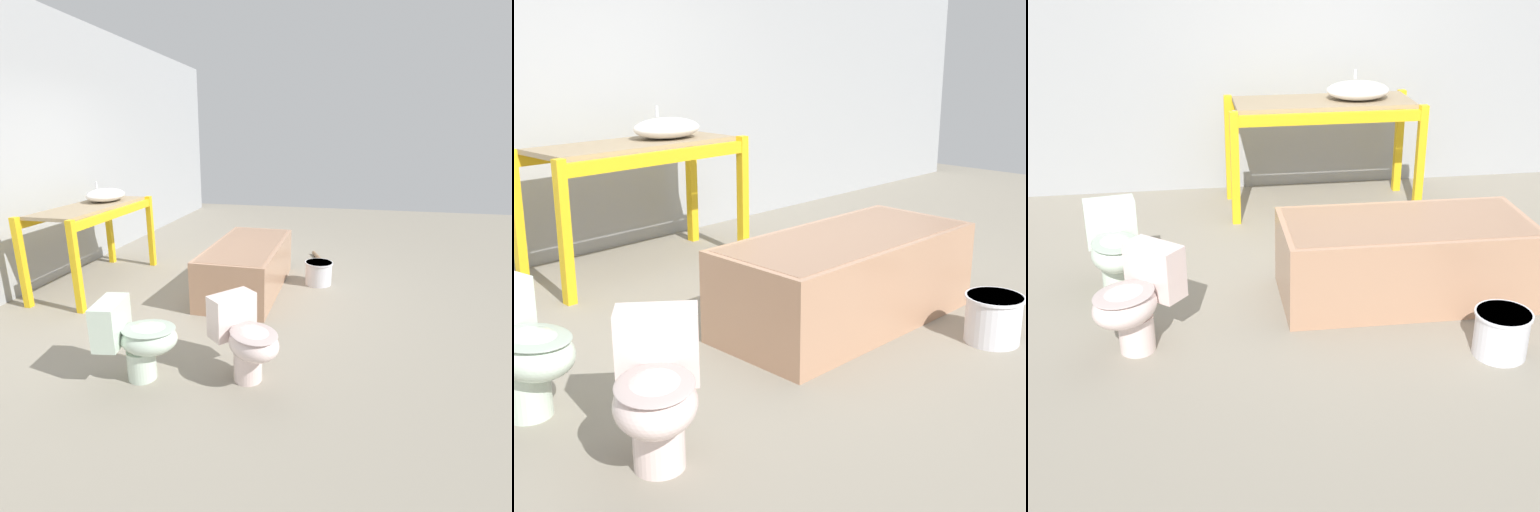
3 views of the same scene
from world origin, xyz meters
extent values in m
plane|color=gray|center=(0.00, 0.00, 0.00)|extent=(12.00, 12.00, 0.00)
cube|color=#9EA0A3|center=(0.00, 2.14, 1.60)|extent=(10.80, 0.08, 3.20)
cube|color=yellow|center=(-0.78, 1.16, 0.48)|extent=(0.07, 0.07, 0.97)
cube|color=yellow|center=(0.82, 1.16, 0.48)|extent=(0.07, 0.07, 0.97)
cube|color=yellow|center=(-0.78, 1.79, 0.48)|extent=(0.07, 0.07, 0.97)
cube|color=yellow|center=(0.82, 1.79, 0.48)|extent=(0.07, 0.07, 0.97)
cube|color=yellow|center=(0.02, 1.16, 0.89)|extent=(1.61, 0.06, 0.09)
cube|color=yellow|center=(0.02, 1.79, 0.89)|extent=(1.61, 0.06, 0.09)
cube|color=#998466|center=(0.02, 1.47, 0.95)|extent=(1.54, 0.56, 0.04)
ellipsoid|color=white|center=(0.32, 1.46, 1.05)|extent=(0.55, 0.42, 0.16)
cylinder|color=silver|center=(0.32, 1.58, 1.17)|extent=(0.02, 0.02, 0.08)
cube|color=tan|center=(0.23, -0.36, 0.28)|extent=(1.68, 0.80, 0.55)
cube|color=#977056|center=(0.23, -0.36, 0.44)|extent=(1.60, 0.72, 0.24)
cylinder|color=silver|center=(-1.55, -0.80, 0.12)|extent=(0.21, 0.21, 0.23)
ellipsoid|color=silver|center=(-1.60, -0.85, 0.33)|extent=(0.52, 0.53, 0.23)
ellipsoid|color=#BBA7A3|center=(-1.60, -0.85, 0.41)|extent=(0.50, 0.51, 0.03)
cube|color=silver|center=(-1.42, -0.64, 0.45)|extent=(0.38, 0.36, 0.33)
cylinder|color=silver|center=(-1.71, -0.02, 0.12)|extent=(0.21, 0.21, 0.23)
ellipsoid|color=silver|center=(-1.70, -0.09, 0.33)|extent=(0.39, 0.46, 0.23)
ellipsoid|color=#A3B3A3|center=(-1.70, -0.09, 0.41)|extent=(0.37, 0.44, 0.03)
cylinder|color=silver|center=(0.58, -1.17, 0.14)|extent=(0.32, 0.32, 0.28)
cylinder|color=silver|center=(0.58, -1.17, 0.27)|extent=(0.34, 0.34, 0.02)
camera|label=1|loc=(-4.08, -1.43, 1.75)|focal=28.00mm
camera|label=2|loc=(-3.08, -2.89, 1.66)|focal=50.00mm
camera|label=3|loc=(-1.22, -4.57, 2.30)|focal=50.00mm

